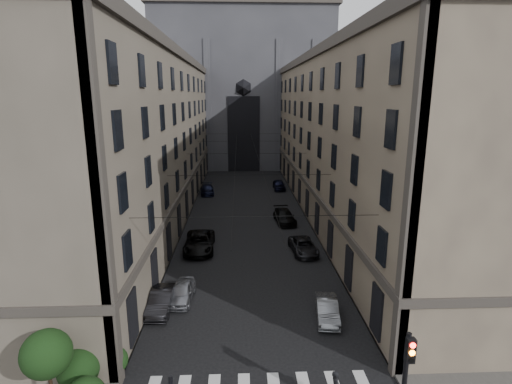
{
  "coord_description": "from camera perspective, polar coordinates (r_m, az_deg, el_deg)",
  "views": [
    {
      "loc": [
        -0.87,
        -11.36,
        14.08
      ],
      "look_at": [
        0.13,
        12.38,
        8.33
      ],
      "focal_mm": 28.0,
      "sensor_mm": 36.0,
      "label": 1
    }
  ],
  "objects": [
    {
      "name": "sidewalk_left",
      "position": [
        50.32,
        -13.37,
        -2.95
      ],
      "size": [
        7.0,
        80.0,
        0.15
      ],
      "primitive_type": "cube",
      "color": "#383533",
      "rests_on": "ground"
    },
    {
      "name": "sidewalk_right",
      "position": [
        50.68,
        10.66,
        -2.69
      ],
      "size": [
        7.0,
        80.0,
        0.15
      ],
      "primitive_type": "cube",
      "color": "#383533",
      "rests_on": "ground"
    },
    {
      "name": "building_left",
      "position": [
        49.23,
        -17.35,
        7.46
      ],
      "size": [
        13.6,
        60.6,
        18.85
      ],
      "color": "#524B3F",
      "rests_on": "ground"
    },
    {
      "name": "building_right",
      "position": [
        49.7,
        14.46,
        7.7
      ],
      "size": [
        13.6,
        60.6,
        18.85
      ],
      "color": "brown",
      "rests_on": "ground"
    },
    {
      "name": "gothic_tower",
      "position": [
        86.4,
        -1.91,
        16.05
      ],
      "size": [
        35.0,
        23.0,
        58.0
      ],
      "color": "#2D2D33",
      "rests_on": "ground"
    },
    {
      "name": "traffic_light_right",
      "position": [
        18.29,
        20.62,
        -23.54
      ],
      "size": [
        0.34,
        0.5,
        5.2
      ],
      "color": "black",
      "rests_on": "ground"
    },
    {
      "name": "shrub_cluster",
      "position": [
        21.91,
        -24.81,
        -21.89
      ],
      "size": [
        3.9,
        4.4,
        3.9
      ],
      "color": "black",
      "rests_on": "sidewalk_left"
    },
    {
      "name": "tram_wires",
      "position": [
        47.49,
        -1.35,
        5.32
      ],
      "size": [
        14.0,
        60.0,
        0.43
      ],
      "color": "black",
      "rests_on": "ground"
    },
    {
      "name": "car_left_near",
      "position": [
        29.37,
        -10.54,
        -13.85
      ],
      "size": [
        1.78,
        3.95,
        1.32
      ],
      "primitive_type": "imported",
      "rotation": [
        0.0,
        0.0,
        -0.06
      ],
      "color": "gray",
      "rests_on": "ground"
    },
    {
      "name": "car_left_midnear",
      "position": [
        28.44,
        -13.38,
        -14.89
      ],
      "size": [
        1.55,
        4.22,
        1.38
      ],
      "primitive_type": "imported",
      "rotation": [
        0.0,
        0.0,
        -0.02
      ],
      "color": "black",
      "rests_on": "ground"
    },
    {
      "name": "car_left_midfar",
      "position": [
        37.8,
        -8.08,
        -7.1
      ],
      "size": [
        2.81,
        5.89,
        1.62
      ],
      "primitive_type": "imported",
      "rotation": [
        0.0,
        0.0,
        0.02
      ],
      "color": "black",
      "rests_on": "ground"
    },
    {
      "name": "car_left_far",
      "position": [
        58.88,
        -6.98,
        0.33
      ],
      "size": [
        2.3,
        4.78,
        1.34
      ],
      "primitive_type": "imported",
      "rotation": [
        0.0,
        0.0,
        0.09
      ],
      "color": "black",
      "rests_on": "ground"
    },
    {
      "name": "car_right_near",
      "position": [
        27.25,
        10.12,
        -16.19
      ],
      "size": [
        1.79,
        4.01,
        1.28
      ],
      "primitive_type": "imported",
      "rotation": [
        0.0,
        0.0,
        -0.12
      ],
      "color": "slate",
      "rests_on": "ground"
    },
    {
      "name": "car_right_midnear",
      "position": [
        37.18,
        6.79,
        -7.69
      ],
      "size": [
        2.49,
        4.79,
        1.29
      ],
      "primitive_type": "imported",
      "rotation": [
        0.0,
        0.0,
        0.08
      ],
      "color": "black",
      "rests_on": "ground"
    },
    {
      "name": "car_right_midfar",
      "position": [
        45.54,
        4.09,
        -3.5
      ],
      "size": [
        2.49,
        5.16,
        1.45
      ],
      "primitive_type": "imported",
      "rotation": [
        0.0,
        0.0,
        0.09
      ],
      "color": "black",
      "rests_on": "ground"
    },
    {
      "name": "car_right_far",
      "position": [
        61.46,
        3.3,
        1.02
      ],
      "size": [
        1.77,
        4.3,
        1.46
      ],
      "primitive_type": "imported",
      "rotation": [
        0.0,
        0.0,
        0.01
      ],
      "color": "black",
      "rests_on": "ground"
    }
  ]
}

